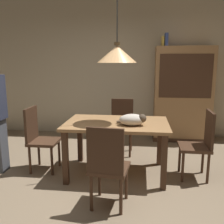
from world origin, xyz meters
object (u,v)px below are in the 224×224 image
(chair_left_side, at_px, (39,136))
(hutch_bookcase, at_px, (183,96))
(chair_near_front, at_px, (108,164))
(pendant_lamp, at_px, (117,54))
(book_yellow_short, at_px, (163,41))
(book_blue_wide, at_px, (166,40))
(dining_table, at_px, (117,129))
(cat_sleeping, at_px, (133,120))
(chair_right_side, at_px, (201,142))
(chair_far_back, at_px, (122,124))

(chair_left_side, xyz_separation_m, hutch_bookcase, (2.27, 1.74, 0.38))
(chair_near_front, distance_m, pendant_lamp, 1.45)
(book_yellow_short, relative_size, book_blue_wide, 0.83)
(dining_table, bearing_deg, cat_sleeping, -33.44)
(chair_right_side, xyz_separation_m, chair_near_front, (-1.14, -0.88, 0.00))
(book_blue_wide, bearing_deg, chair_far_back, -132.03)
(chair_right_side, relative_size, book_blue_wide, 3.88)
(chair_far_back, bearing_deg, chair_right_side, -37.95)
(pendant_lamp, xyz_separation_m, book_blue_wide, (0.78, 1.74, 0.31))
(dining_table, distance_m, pendant_lamp, 1.01)
(chair_far_back, xyz_separation_m, cat_sleeping, (0.23, -1.03, 0.32))
(pendant_lamp, xyz_separation_m, book_yellow_short, (0.71, 1.74, 0.28))
(cat_sleeping, bearing_deg, book_blue_wide, 73.79)
(chair_right_side, height_order, chair_left_side, same)
(cat_sleeping, distance_m, book_blue_wide, 2.27)
(dining_table, height_order, book_yellow_short, book_yellow_short)
(chair_near_front, xyz_separation_m, book_yellow_short, (0.72, 2.62, 1.43))
(book_blue_wide, bearing_deg, chair_right_side, -78.52)
(chair_far_back, height_order, cat_sleeping, chair_far_back)
(book_yellow_short, bearing_deg, cat_sleeping, -104.37)
(hutch_bookcase, bearing_deg, cat_sleeping, -115.80)
(chair_near_front, height_order, hutch_bookcase, hutch_bookcase)
(pendant_lamp, relative_size, book_yellow_short, 6.50)
(book_yellow_short, bearing_deg, hutch_bookcase, -0.20)
(chair_right_side, relative_size, pendant_lamp, 0.72)
(chair_left_side, relative_size, hutch_bookcase, 0.50)
(cat_sleeping, bearing_deg, chair_left_side, 173.71)
(chair_near_front, bearing_deg, book_yellow_short, 74.63)
(chair_far_back, bearing_deg, dining_table, -90.04)
(book_blue_wide, bearing_deg, chair_left_side, -137.60)
(chair_right_side, xyz_separation_m, hutch_bookcase, (0.01, 1.74, 0.38))
(chair_right_side, distance_m, cat_sleeping, 0.97)
(chair_left_side, distance_m, cat_sleeping, 1.40)
(chair_far_back, height_order, pendant_lamp, pendant_lamp)
(dining_table, xyz_separation_m, hutch_bookcase, (1.14, 1.74, 0.24))
(chair_left_side, bearing_deg, chair_right_side, -0.02)
(chair_near_front, xyz_separation_m, cat_sleeping, (0.24, 0.73, 0.32))
(chair_near_front, bearing_deg, chair_far_back, 89.69)
(chair_near_front, height_order, book_yellow_short, book_yellow_short)
(chair_right_side, xyz_separation_m, pendant_lamp, (-1.13, 0.00, 1.15))
(chair_left_side, bearing_deg, book_blue_wide, 42.40)
(chair_left_side, distance_m, book_yellow_short, 2.91)
(chair_far_back, height_order, hutch_bookcase, hutch_bookcase)
(chair_far_back, relative_size, chair_left_side, 1.00)
(pendant_lamp, bearing_deg, book_yellow_short, 67.77)
(chair_left_side, height_order, cat_sleeping, chair_left_side)
(hutch_bookcase, bearing_deg, pendant_lamp, -123.25)
(chair_right_side, distance_m, hutch_bookcase, 1.78)
(chair_right_side, bearing_deg, book_yellow_short, 103.52)
(book_blue_wide, bearing_deg, chair_near_front, -106.69)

